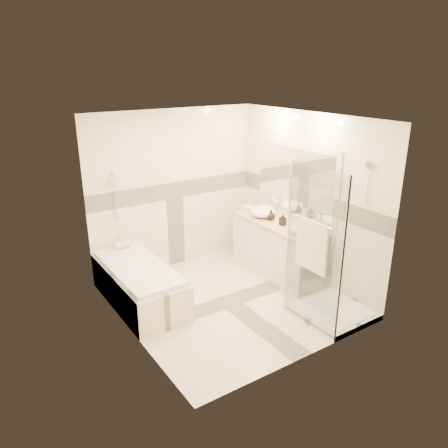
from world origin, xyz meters
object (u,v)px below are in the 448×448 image
amenity_bottle_a (283,219)px  vanity (277,248)px  vessel_sink_far (303,229)px  amenity_bottle_b (271,215)px  bathtub (139,282)px  shower_enclosure (324,280)px  vessel_sink_near (263,212)px

amenity_bottle_a → vanity: bearing=80.2°
vanity → vessel_sink_far: bearing=-92.1°
vessel_sink_far → amenity_bottle_b: amenity_bottle_b is taller
bathtub → vanity: bearing=-9.2°
bathtub → amenity_bottle_a: amenity_bottle_a is taller
bathtub → vessel_sink_far: (2.13, -0.90, 0.62)m
vanity → amenity_bottle_a: 0.53m
shower_enclosure → amenity_bottle_b: shower_enclosure is taller
bathtub → amenity_bottle_a: size_ratio=9.42×
bathtub → amenity_bottle_b: size_ratio=10.28×
vessel_sink_near → amenity_bottle_b: same height
vessel_sink_near → vessel_sink_far: (0.00, -0.90, -0.01)m
vessel_sink_near → amenity_bottle_a: 0.47m
bathtub → vessel_sink_far: bearing=-22.8°
amenity_bottle_a → amenity_bottle_b: 0.28m
shower_enclosure → amenity_bottle_b: size_ratio=12.33×
vessel_sink_far → amenity_bottle_a: amenity_bottle_a is taller
vanity → shower_enclosure: bearing=-103.0°
vanity → shower_enclosure: size_ratio=0.79×
vessel_sink_far → bathtub: bearing=157.2°
amenity_bottle_b → vessel_sink_far: bearing=-90.0°
vanity → shower_enclosure: (-0.29, -1.27, 0.08)m
bathtub → shower_enclosure: bearing=-41.1°
shower_enclosure → vessel_sink_near: 1.70m
vanity → amenity_bottle_a: (-0.02, -0.12, 0.51)m
bathtub → vanity: 2.18m
shower_enclosure → vessel_sink_far: size_ratio=5.26×
vessel_sink_near → amenity_bottle_b: 0.19m
shower_enclosure → vessel_sink_near: size_ratio=4.94×
vanity → vessel_sink_near: size_ratio=3.92×
bathtub → vessel_sink_near: vessel_sink_near is taller
vessel_sink_far → amenity_bottle_a: size_ratio=2.15×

